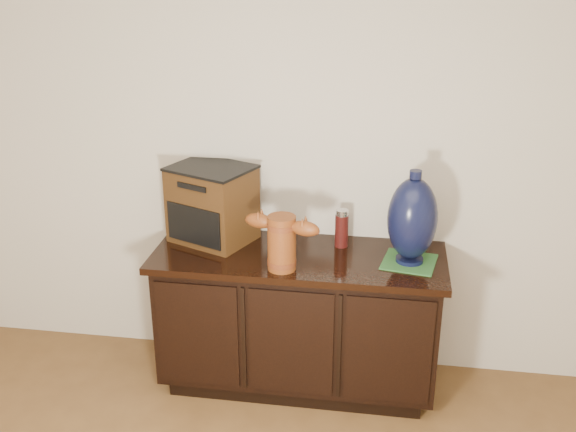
% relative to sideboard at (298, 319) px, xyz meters
% --- Properties ---
extents(sideboard, '(1.46, 0.56, 0.75)m').
position_rel_sideboard_xyz_m(sideboard, '(0.00, 0.00, 0.00)').
color(sideboard, black).
rests_on(sideboard, ground).
extents(terracotta_vessel, '(0.38, 0.17, 0.27)m').
position_rel_sideboard_xyz_m(terracotta_vessel, '(-0.06, -0.17, 0.52)').
color(terracotta_vessel, brown).
rests_on(terracotta_vessel, sideboard).
extents(tv_radio, '(0.49, 0.45, 0.40)m').
position_rel_sideboard_xyz_m(tv_radio, '(-0.47, 0.12, 0.57)').
color(tv_radio, '#3C240F').
rests_on(tv_radio, sideboard).
extents(green_mat, '(0.29, 0.29, 0.01)m').
position_rel_sideboard_xyz_m(green_mat, '(0.54, -0.01, 0.37)').
color(green_mat, '#295A28').
rests_on(green_mat, sideboard).
extents(lamp_base, '(0.28, 0.28, 0.46)m').
position_rel_sideboard_xyz_m(lamp_base, '(0.54, -0.01, 0.60)').
color(lamp_base, black).
rests_on(lamp_base, green_mat).
extents(spray_can, '(0.07, 0.07, 0.20)m').
position_rel_sideboard_xyz_m(spray_can, '(0.20, 0.14, 0.47)').
color(spray_can, '#59120F').
rests_on(spray_can, sideboard).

